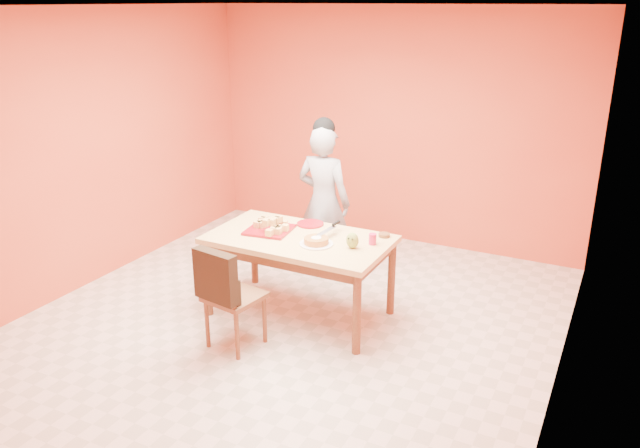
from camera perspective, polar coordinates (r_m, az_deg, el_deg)
The scene contains 17 objects.
floor at distance 5.65m, azimuth -3.04°, elevation -9.23°, with size 5.00×5.00×0.00m, color beige.
ceiling at distance 4.94m, azimuth -3.64°, elevation 19.31°, with size 5.00×5.00×0.00m, color white.
wall_back at distance 7.34m, azimuth 6.65°, elevation 8.78°, with size 4.50×4.50×0.00m, color #C74C2E.
wall_left at distance 6.53m, azimuth -20.75°, elevation 6.25°, with size 5.00×5.00×0.00m, color #C74C2E.
wall_right at distance 4.49m, azimuth 22.38°, elevation 0.21°, with size 5.00×5.00×0.00m, color #C74C2E.
dining_table at distance 5.56m, azimuth -1.92°, elevation -2.11°, with size 1.60×0.90×0.76m.
dining_chair at distance 5.17m, azimuth -7.94°, elevation -6.41°, with size 0.48×0.54×0.91m.
pastry_pile at distance 5.66m, azimuth -4.67°, elevation 0.12°, with size 0.35×0.35×0.11m, color #DBB05D, non-canonical shape.
person at distance 6.37m, azimuth 0.35°, elevation 2.01°, with size 0.58×0.38×1.58m, color #97979A.
pastry_platter at distance 5.68m, azimuth -4.65°, elevation -0.53°, with size 0.39×0.39×0.02m, color maroon.
red_dinner_plate at distance 5.82m, azimuth -0.90°, elevation 0.02°, with size 0.25×0.25×0.02m, color maroon.
white_cake_plate at distance 5.35m, azimuth -0.34°, elevation -1.83°, with size 0.29×0.29×0.01m, color silver.
sponge_cake at distance 5.34m, azimuth -0.34°, elevation -1.53°, with size 0.21×0.21×0.05m, color orange.
cake_server at distance 5.48m, azimuth 0.62°, elevation -0.63°, with size 0.05×0.27×0.01m, color silver.
egg_ornament at distance 5.26m, azimuth 2.98°, elevation -1.51°, with size 0.11×0.09×0.14m, color olive.
magenta_glass at distance 5.36m, azimuth 4.83°, elevation -1.38°, with size 0.07×0.07×0.10m, color #C71D4F.
checker_tin at distance 5.55m, azimuth 5.89°, elevation -1.02°, with size 0.10×0.10×0.03m, color #3D2210.
Camera 1 is at (2.50, -4.26, 2.74)m, focal length 35.00 mm.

